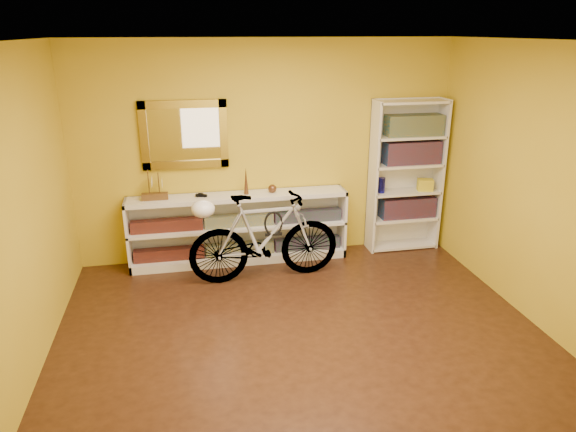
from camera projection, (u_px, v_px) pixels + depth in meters
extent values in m
cube|color=black|center=(303.00, 339.00, 4.79)|extent=(4.50, 4.00, 0.01)
cube|color=silver|center=(306.00, 40.00, 3.90)|extent=(4.50, 4.00, 0.01)
cube|color=gold|center=(267.00, 152.00, 6.20)|extent=(4.50, 0.01, 2.60)
cube|color=gold|center=(14.00, 223.00, 3.93)|extent=(0.01, 4.00, 2.60)
cube|color=gold|center=(544.00, 189.00, 4.76)|extent=(0.01, 4.00, 2.60)
cube|color=olive|center=(184.00, 135.00, 5.90)|extent=(0.98, 0.06, 0.78)
cube|color=silver|center=(337.00, 229.00, 6.70)|extent=(0.09, 0.02, 0.09)
cube|color=black|center=(240.00, 248.00, 6.32)|extent=(2.50, 0.13, 0.14)
cube|color=navy|center=(239.00, 220.00, 6.19)|extent=(2.50, 0.13, 0.14)
imported|color=black|center=(201.00, 197.00, 6.03)|extent=(0.00, 0.01, 0.00)
cone|color=#55321D|center=(246.00, 181.00, 6.07)|extent=(0.06, 0.06, 0.33)
sphere|color=#55321D|center=(272.00, 189.00, 6.16)|extent=(0.10, 0.10, 0.10)
cube|color=maroon|center=(407.00, 207.00, 6.63)|extent=(0.70, 0.22, 0.26)
cube|color=maroon|center=(412.00, 152.00, 6.39)|extent=(0.70, 0.22, 0.28)
cube|color=#1A4D5E|center=(414.00, 125.00, 6.27)|extent=(0.70, 0.22, 0.25)
cylinder|color=#14158F|center=(382.00, 185.00, 6.43)|extent=(0.09, 0.09, 0.19)
cube|color=maroon|center=(393.00, 128.00, 6.27)|extent=(0.15, 0.15, 0.18)
cube|color=gold|center=(425.00, 185.00, 6.53)|extent=(0.21, 0.17, 0.15)
imported|color=silver|center=(265.00, 237.00, 5.77)|extent=(0.53, 1.75, 1.01)
ellipsoid|color=white|center=(203.00, 209.00, 5.49)|extent=(0.25, 0.24, 0.19)
torus|color=black|center=(273.00, 223.00, 5.74)|extent=(0.21, 0.02, 0.21)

